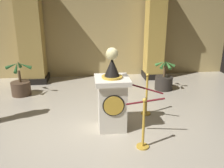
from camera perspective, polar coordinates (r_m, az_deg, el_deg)
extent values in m
plane|color=#B2A893|center=(5.36, -1.91, -10.70)|extent=(10.06, 10.06, 0.00)
cube|color=tan|center=(8.99, -4.30, 13.09)|extent=(10.06, 0.16, 3.55)
cube|color=silver|center=(5.21, 0.00, -5.12)|extent=(0.57, 0.57, 1.05)
cube|color=silver|center=(5.00, 0.00, 0.94)|extent=(0.72, 0.72, 0.10)
cylinder|color=gold|center=(4.88, 0.40, -5.17)|extent=(0.40, 0.03, 0.40)
cylinder|color=black|center=(4.89, 0.38, -5.12)|extent=(0.45, 0.01, 0.45)
cylinder|color=gold|center=(4.98, 0.00, 1.71)|extent=(0.43, 0.43, 0.04)
cone|color=black|center=(4.93, 0.00, 4.02)|extent=(0.31, 0.31, 0.37)
cylinder|color=gold|center=(4.89, 0.00, 6.05)|extent=(0.03, 0.03, 0.06)
sphere|color=beige|center=(4.87, 0.00, 7.14)|extent=(0.25, 0.25, 0.25)
cylinder|color=gold|center=(4.81, 7.21, -14.36)|extent=(0.24, 0.24, 0.03)
cylinder|color=gold|center=(4.58, 7.44, -9.63)|extent=(0.05, 0.05, 0.93)
sphere|color=gold|center=(4.37, 7.71, -3.79)|extent=(0.08, 0.08, 0.08)
cylinder|color=gold|center=(6.12, 7.94, -6.84)|extent=(0.24, 0.24, 0.03)
cylinder|color=gold|center=(5.93, 8.14, -2.73)|extent=(0.05, 0.05, 0.97)
sphere|color=gold|center=(5.76, 8.37, 2.14)|extent=(0.08, 0.08, 0.08)
cylinder|color=#591419|center=(4.78, 7.81, -4.10)|extent=(0.73, 0.25, 0.21)
cylinder|color=#591419|center=(5.48, 8.14, -1.15)|extent=(0.73, 0.25, 0.21)
sphere|color=#591419|center=(5.16, 7.94, -3.46)|extent=(0.04, 0.04, 0.04)
cube|color=black|center=(8.91, -17.53, 1.23)|extent=(0.87, 0.87, 0.20)
cube|color=tan|center=(8.60, -18.58, 11.49)|extent=(0.76, 0.76, 3.41)
cube|color=black|center=(9.07, 9.52, 2.15)|extent=(0.70, 0.70, 0.20)
cube|color=gold|center=(8.77, 10.09, 12.26)|extent=(0.61, 0.61, 3.41)
cylinder|color=#4C3828|center=(7.70, -20.63, -0.98)|extent=(0.56, 0.56, 0.41)
cylinder|color=brown|center=(7.59, -20.94, 1.69)|extent=(0.08, 0.08, 0.35)
cone|color=#265928|center=(7.46, -19.82, 4.10)|extent=(0.40, 0.12, 0.24)
cone|color=#265928|center=(7.70, -21.05, 4.38)|extent=(0.13, 0.36, 0.32)
cone|color=#265928|center=(7.59, -22.54, 4.02)|extent=(0.40, 0.17, 0.24)
cone|color=#265928|center=(7.34, -21.60, 3.66)|extent=(0.10, 0.37, 0.30)
cylinder|color=#2D2823|center=(7.84, 12.05, 0.24)|extent=(0.55, 0.55, 0.42)
cylinder|color=brown|center=(7.74, 12.22, 2.72)|extent=(0.08, 0.08, 0.28)
cone|color=#387533|center=(7.72, 13.49, 4.62)|extent=(0.33, 0.12, 0.24)
cone|color=#387533|center=(7.83, 12.44, 4.89)|extent=(0.19, 0.31, 0.29)
cone|color=#387533|center=(7.72, 11.23, 4.78)|extent=(0.31, 0.28, 0.26)
cone|color=#387533|center=(7.54, 11.80, 4.41)|extent=(0.28, 0.31, 0.25)
cone|color=#387533|center=(7.56, 13.07, 4.35)|extent=(0.18, 0.33, 0.26)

